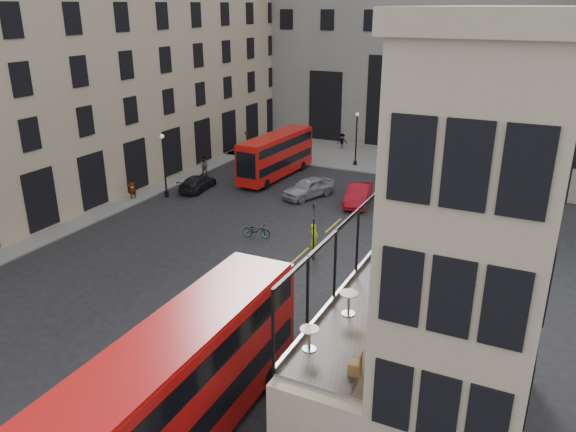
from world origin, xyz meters
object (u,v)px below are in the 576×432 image
at_px(car_c, 198,183).
at_px(cafe_table_far, 389,257).
at_px(pedestrian_e, 132,189).
at_px(street_lamp_a, 165,169).
at_px(traffic_light_far, 246,146).
at_px(pedestrian_c, 430,152).
at_px(cafe_chair_b, 395,302).
at_px(pedestrian_d, 476,166).
at_px(traffic_light_near, 314,224).
at_px(cafe_chair_a, 355,367).
at_px(cafe_table_near, 309,336).
at_px(cafe_chair_c, 403,305).
at_px(cafe_table_mid, 349,300).
at_px(street_lamp_b, 356,142).
at_px(bicycle, 256,231).
at_px(car_a, 308,188).
at_px(pedestrian_a, 204,166).
at_px(cafe_chair_d, 412,268).
at_px(car_b, 358,195).
at_px(bus_far, 276,154).
at_px(cyclist, 314,238).
at_px(pedestrian_b, 342,142).
at_px(bus_near, 184,380).

bearing_deg(car_c, cafe_table_far, 136.63).
bearing_deg(pedestrian_e, street_lamp_a, 156.56).
relative_size(traffic_light_far, car_c, 0.86).
relative_size(pedestrian_c, cafe_chair_b, 1.94).
xyz_separation_m(traffic_light_far, pedestrian_d, (20.25, 8.00, -1.56)).
height_order(traffic_light_near, cafe_chair_a, cafe_chair_a).
height_order(cafe_table_near, cafe_chair_c, cafe_chair_c).
bearing_deg(cafe_table_mid, street_lamp_b, 108.83).
distance_m(car_c, bicycle, 12.06).
bearing_deg(car_a, pedestrian_a, -164.48).
relative_size(pedestrian_d, cafe_table_near, 2.22).
bearing_deg(street_lamp_b, cafe_chair_c, -68.07).
distance_m(street_lamp_a, cafe_chair_d, 28.27).
distance_m(bicycle, pedestrian_d, 25.06).
distance_m(car_b, pedestrian_e, 18.48).
height_order(street_lamp_b, car_c, street_lamp_b).
height_order(bus_far, cafe_chair_a, cafe_chair_a).
relative_size(traffic_light_far, cafe_chair_b, 4.00).
distance_m(bicycle, cafe_chair_d, 17.11).
distance_m(traffic_light_far, car_a, 10.11).
height_order(cyclist, pedestrian_b, cyclist).
bearing_deg(street_lamp_a, cafe_chair_a, -42.13).
distance_m(traffic_light_near, cafe_table_mid, 14.67).
height_order(street_lamp_b, pedestrian_e, street_lamp_b).
distance_m(street_lamp_a, cyclist, 16.42).
bearing_deg(bus_far, cafe_table_mid, -58.30).
bearing_deg(bus_near, cafe_chair_a, 5.52).
xyz_separation_m(street_lamp_b, car_b, (4.04, -10.72, -1.59)).
distance_m(bus_near, cafe_table_near, 5.02).
xyz_separation_m(bicycle, cafe_table_far, (12.00, -9.84, 4.54)).
bearing_deg(pedestrian_b, car_c, -141.46).
xyz_separation_m(cafe_table_far, cafe_chair_b, (1.20, -3.36, -0.16)).
relative_size(traffic_light_far, street_lamp_b, 0.71).
bearing_deg(cafe_table_near, traffic_light_far, 123.12).
bearing_deg(pedestrian_e, cafe_table_mid, 79.38).
relative_size(car_a, cafe_table_far, 7.05).
height_order(pedestrian_a, cafe_chair_b, cafe_chair_b).
height_order(street_lamp_b, pedestrian_d, street_lamp_b).
distance_m(street_lamp_a, car_c, 3.45).
xyz_separation_m(street_lamp_a, bicycle, (11.04, -4.42, -1.88)).
distance_m(bus_near, cyclist, 17.85).
relative_size(cyclist, cafe_table_far, 2.88).
relative_size(pedestrian_b, pedestrian_d, 1.02).
bearing_deg(cafe_table_near, cafe_table_far, 85.29).
height_order(pedestrian_d, cafe_table_near, cafe_table_near).
bearing_deg(pedestrian_e, pedestrian_b, -178.21).
xyz_separation_m(pedestrian_e, cafe_chair_d, (26.10, -12.69, 3.95)).
distance_m(bus_near, cafe_chair_d, 10.14).
distance_m(street_lamp_b, cafe_table_mid, 36.75).
distance_m(bicycle, cafe_chair_b, 19.18).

